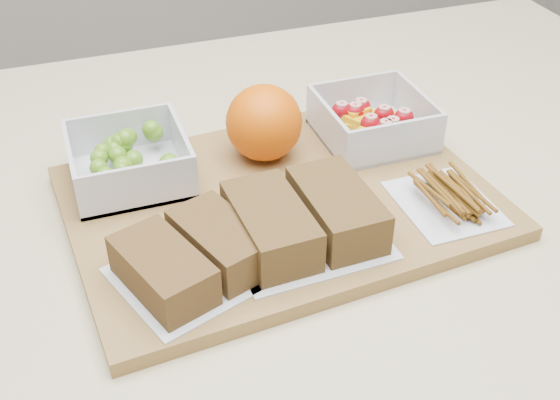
# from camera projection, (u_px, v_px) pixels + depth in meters

# --- Properties ---
(cutting_board) EXTENTS (0.44, 0.33, 0.02)m
(cutting_board) POSITION_uv_depth(u_px,v_px,m) (281.00, 202.00, 0.72)
(cutting_board) COLOR olive
(cutting_board) RESTS_ON counter
(grape_container) EXTENTS (0.12, 0.12, 0.05)m
(grape_container) POSITION_uv_depth(u_px,v_px,m) (131.00, 160.00, 0.73)
(grape_container) COLOR silver
(grape_container) RESTS_ON cutting_board
(fruit_container) EXTENTS (0.12, 0.12, 0.05)m
(fruit_container) POSITION_uv_depth(u_px,v_px,m) (372.00, 123.00, 0.80)
(fruit_container) COLOR silver
(fruit_container) RESTS_ON cutting_board
(orange) EXTENTS (0.08, 0.08, 0.08)m
(orange) POSITION_uv_depth(u_px,v_px,m) (264.00, 123.00, 0.75)
(orange) COLOR #E15A05
(orange) RESTS_ON cutting_board
(sandwich_bag_left) EXTENTS (0.16, 0.15, 0.04)m
(sandwich_bag_left) POSITION_uv_depth(u_px,v_px,m) (192.00, 257.00, 0.61)
(sandwich_bag_left) COLOR silver
(sandwich_bag_left) RESTS_ON cutting_board
(sandwich_bag_center) EXTENTS (0.15, 0.13, 0.04)m
(sandwich_bag_center) POSITION_uv_depth(u_px,v_px,m) (304.00, 219.00, 0.65)
(sandwich_bag_center) COLOR silver
(sandwich_bag_center) RESTS_ON cutting_board
(pretzel_bag) EXTENTS (0.09, 0.11, 0.02)m
(pretzel_bag) POSITION_uv_depth(u_px,v_px,m) (446.00, 195.00, 0.70)
(pretzel_bag) COLOR silver
(pretzel_bag) RESTS_ON cutting_board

